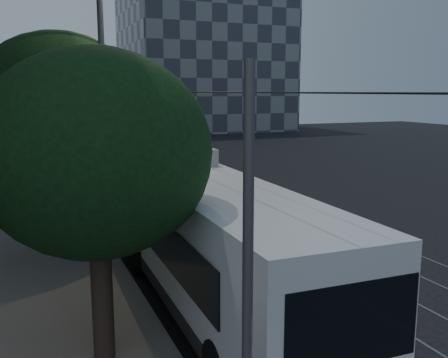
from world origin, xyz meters
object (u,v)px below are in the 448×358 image
at_px(trolleybus, 205,235).
at_px(streetlamp_far, 58,89).
at_px(pickup_silver, 119,176).
at_px(streetlamp_near, 115,59).
at_px(car_white_d, 65,149).
at_px(car_white_c, 83,149).
at_px(car_white_b, 85,163).
at_px(car_white_a, 100,174).

relative_size(trolleybus, streetlamp_far, 1.36).
height_order(pickup_silver, streetlamp_near, streetlamp_near).
bearing_deg(streetlamp_near, streetlamp_far, 91.20).
xyz_separation_m(pickup_silver, streetlamp_near, (-2.07, -11.37, 5.83)).
bearing_deg(car_white_d, car_white_c, -45.71).
bearing_deg(streetlamp_near, car_white_b, 86.80).
bearing_deg(car_white_c, car_white_b, -104.94).
bearing_deg(pickup_silver, car_white_d, 96.59).
distance_m(car_white_a, car_white_d, 14.66).
height_order(car_white_b, streetlamp_far, streetlamp_far).
relative_size(car_white_b, car_white_c, 1.23).
bearing_deg(streetlamp_far, streetlamp_near, -88.80).
relative_size(car_white_b, car_white_d, 1.37).
bearing_deg(trolleybus, car_white_c, 90.05).
bearing_deg(car_white_b, streetlamp_near, -106.47).
xyz_separation_m(car_white_b, streetlamp_far, (-1.41, 0.96, 5.03)).
bearing_deg(car_white_d, streetlamp_near, -103.64).
xyz_separation_m(car_white_c, streetlamp_near, (-1.98, -27.60, 5.96)).
distance_m(car_white_c, streetlamp_near, 28.31).
height_order(car_white_a, streetlamp_far, streetlamp_far).
bearing_deg(streetlamp_near, pickup_silver, 79.67).
relative_size(car_white_c, car_white_d, 1.11).
height_order(car_white_d, streetlamp_far, streetlamp_far).
distance_m(trolleybus, streetlamp_near, 6.87).
bearing_deg(trolleybus, pickup_silver, 88.65).
relative_size(car_white_b, streetlamp_far, 0.55).
distance_m(trolleybus, car_white_b, 22.77).
distance_m(trolleybus, streetlamp_far, 24.10).
xyz_separation_m(trolleybus, streetlamp_far, (-1.79, 23.70, 4.01)).
xyz_separation_m(trolleybus, car_white_a, (-0.03, 18.51, -1.15)).
height_order(trolleybus, car_white_a, trolleybus).
bearing_deg(car_white_b, car_white_d, 78.99).
relative_size(car_white_a, car_white_b, 0.71).
relative_size(pickup_silver, car_white_d, 1.55).
bearing_deg(car_white_a, car_white_c, 105.29).
height_order(car_white_c, car_white_d, car_white_c).
height_order(trolleybus, car_white_b, trolleybus).
bearing_deg(car_white_d, streetlamp_far, -108.47).
bearing_deg(car_white_c, car_white_d, 137.59).
xyz_separation_m(trolleybus, car_white_b, (-0.38, 22.74, -1.03)).
xyz_separation_m(pickup_silver, car_white_c, (-0.09, 16.24, -0.12)).
distance_m(car_white_a, car_white_c, 13.75).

